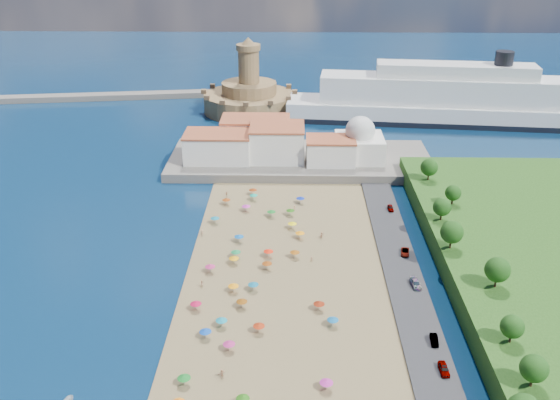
{
  "coord_description": "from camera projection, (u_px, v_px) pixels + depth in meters",
  "views": [
    {
      "loc": [
        7.38,
        -130.03,
        78.15
      ],
      "look_at": [
        4.0,
        25.0,
        8.0
      ],
      "focal_mm": 40.0,
      "sensor_mm": 36.0,
      "label": 1
    }
  ],
  "objects": [
    {
      "name": "ground",
      "position": [
        261.0,
        272.0,
        150.8
      ],
      "size": [
        700.0,
        700.0,
        0.0
      ],
      "primitive_type": "plane",
      "color": "#071938",
      "rests_on": "ground"
    },
    {
      "name": "hillside_trees",
      "position": [
        472.0,
        255.0,
        138.49
      ],
      "size": [
        13.78,
        107.23,
        7.03
      ],
      "color": "#382314",
      "rests_on": "hillside"
    },
    {
      "name": "waterfront_buildings",
      "position": [
        263.0,
        142.0,
        214.7
      ],
      "size": [
        57.0,
        29.0,
        11.0
      ],
      "color": "silver",
      "rests_on": "terrace"
    },
    {
      "name": "parked_cars",
      "position": [
        415.0,
        283.0,
        143.97
      ],
      "size": [
        2.69,
        75.27,
        1.44
      ],
      "color": "gray",
      "rests_on": "promenade"
    },
    {
      "name": "terrace",
      "position": [
        300.0,
        160.0,
        216.48
      ],
      "size": [
        90.0,
        36.0,
        3.0
      ],
      "primitive_type": "cube",
      "color": "#59544C",
      "rests_on": "ground"
    },
    {
      "name": "beach_parasols",
      "position": [
        255.0,
        282.0,
        142.63
      ],
      "size": [
        32.73,
        111.57,
        2.2
      ],
      "color": "gray",
      "rests_on": "beach"
    },
    {
      "name": "breakwater",
      "position": [
        43.0,
        98.0,
        291.82
      ],
      "size": [
        199.03,
        34.77,
        2.6
      ],
      "primitive_type": "cube",
      "rotation": [
        0.0,
        0.0,
        0.14
      ],
      "color": "#59544C",
      "rests_on": "ground"
    },
    {
      "name": "jetty",
      "position": [
        245.0,
        130.0,
        248.92
      ],
      "size": [
        18.0,
        70.0,
        2.4
      ],
      "primitive_type": "cube",
      "color": "#59544C",
      "rests_on": "ground"
    },
    {
      "name": "fortress",
      "position": [
        249.0,
        97.0,
        273.99
      ],
      "size": [
        40.0,
        40.0,
        32.4
      ],
      "color": "#96704B",
      "rests_on": "ground"
    },
    {
      "name": "beachgoers",
      "position": [
        252.0,
        276.0,
        147.32
      ],
      "size": [
        33.49,
        103.9,
        1.9
      ],
      "color": "tan",
      "rests_on": "beach"
    },
    {
      "name": "cruise_ship",
      "position": [
        453.0,
        102.0,
        258.2
      ],
      "size": [
        139.03,
        34.15,
        30.07
      ],
      "color": "black",
      "rests_on": "ground"
    },
    {
      "name": "domed_building",
      "position": [
        360.0,
        142.0,
        211.18
      ],
      "size": [
        16.0,
        16.0,
        15.0
      ],
      "color": "silver",
      "rests_on": "terrace"
    }
  ]
}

